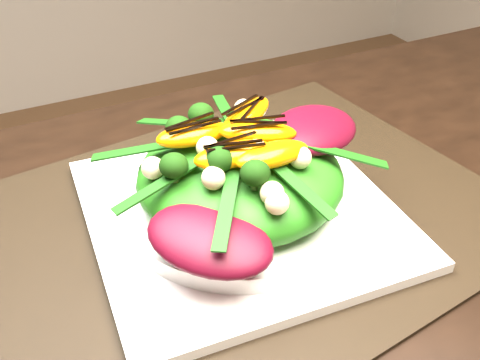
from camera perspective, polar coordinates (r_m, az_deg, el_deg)
name	(u,v)px	position (r m, az deg, el deg)	size (l,w,h in m)	color
placemat	(240,218)	(0.53, 0.00, -3.84)	(0.48, 0.37, 0.00)	black
plate_base	(240,212)	(0.52, 0.00, -3.24)	(0.27, 0.27, 0.01)	white
salad_bowl	(240,200)	(0.51, 0.00, -2.09)	(0.22, 0.22, 0.02)	white
lettuce_mound	(240,176)	(0.50, 0.00, 0.39)	(0.18, 0.18, 0.06)	#297415
radicchio_leaf	(314,129)	(0.51, 7.57, 5.14)	(0.10, 0.06, 0.02)	#430713
orange_segment	(210,136)	(0.48, -3.03, 4.48)	(0.07, 0.03, 0.02)	orange
broccoli_floret	(166,131)	(0.49, -7.57, 4.94)	(0.03, 0.03, 0.03)	black
macadamia_nut	(304,152)	(0.47, 6.53, 2.81)	(0.02, 0.02, 0.02)	beige
balsamic_drizzle	(210,126)	(0.48, -3.07, 5.45)	(0.04, 0.00, 0.00)	black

